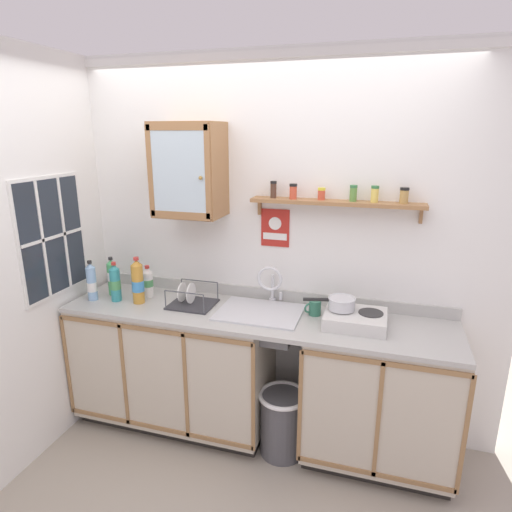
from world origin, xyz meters
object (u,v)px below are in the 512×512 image
object	(u,v)px
warning_sign	(275,228)
bottle_water_blue_4	(92,283)
wall_cabinet	(189,170)
bottle_soda_green_3	(112,277)
sink	(261,317)
dish_rack	(191,301)
trash_bin	(282,422)
saucepan	(341,303)
mug	(314,308)
hot_plate_stove	(355,319)
bottle_opaque_white_0	(148,282)
bottle_juice_amber_2	(138,282)
bottle_detergent_teal_1	(115,283)

from	to	relation	value
warning_sign	bottle_water_blue_4	bearing A→B (deg)	-163.21
bottle_water_blue_4	wall_cabinet	size ratio (longest dim) A/B	0.47
bottle_soda_green_3	warning_sign	bearing A→B (deg)	11.71
sink	bottle_soda_green_3	world-z (taller)	bottle_soda_green_3
dish_rack	trash_bin	xyz separation A→B (m)	(0.69, -0.13, -0.73)
saucepan	trash_bin	xyz separation A→B (m)	(-0.32, -0.14, -0.83)
dish_rack	mug	size ratio (longest dim) A/B	2.90
sink	bottle_soda_green_3	size ratio (longest dim) A/B	1.92
bottle_water_blue_4	bottle_soda_green_3	bearing A→B (deg)	60.01
hot_plate_stove	sink	bearing A→B (deg)	177.31
saucepan	dish_rack	xyz separation A→B (m)	(-1.01, -0.01, -0.10)
bottle_opaque_white_0	wall_cabinet	bearing A→B (deg)	8.24
sink	bottle_water_blue_4	size ratio (longest dim) A/B	1.89
dish_rack	warning_sign	world-z (taller)	warning_sign
sink	hot_plate_stove	size ratio (longest dim) A/B	1.47
saucepan	mug	xyz separation A→B (m)	(-0.17, 0.06, -0.08)
bottle_soda_green_3	mug	xyz separation A→B (m)	(1.47, 0.06, -0.08)
bottle_water_blue_4	warning_sign	xyz separation A→B (m)	(1.23, 0.37, 0.39)
bottle_soda_green_3	bottle_water_blue_4	distance (m)	0.15
bottle_juice_amber_2	warning_sign	world-z (taller)	warning_sign
dish_rack	bottle_water_blue_4	bearing A→B (deg)	-171.20
bottle_juice_amber_2	wall_cabinet	xyz separation A→B (m)	(0.34, 0.17, 0.76)
saucepan	bottle_juice_amber_2	bearing A→B (deg)	-176.74
sink	bottle_water_blue_4	distance (m)	1.22
hot_plate_stove	bottle_water_blue_4	xyz separation A→B (m)	(-1.82, -0.10, 0.09)
hot_plate_stove	dish_rack	bearing A→B (deg)	179.64
wall_cabinet	mug	bearing A→B (deg)	-1.97
sink	bottle_detergent_teal_1	xyz separation A→B (m)	(-1.03, -0.10, 0.17)
sink	bottle_opaque_white_0	xyz separation A→B (m)	(-0.86, 0.04, 0.14)
bottle_soda_green_3	dish_rack	size ratio (longest dim) A/B	0.94
bottle_juice_amber_2	dish_rack	bearing A→B (deg)	9.84
sink	bottle_soda_green_3	xyz separation A→B (m)	(-1.13, 0.00, 0.17)
hot_plate_stove	dish_rack	distance (m)	1.11
bottle_water_blue_4	sink	bearing A→B (deg)	6.24
bottle_water_blue_4	wall_cabinet	distance (m)	1.06
wall_cabinet	bottle_opaque_white_0	bearing A→B (deg)	-171.76
bottle_soda_green_3	bottle_juice_amber_2	bearing A→B (deg)	-17.97
warning_sign	wall_cabinet	bearing A→B (deg)	-164.49
saucepan	bottle_soda_green_3	world-z (taller)	bottle_soda_green_3
trash_bin	bottle_juice_amber_2	bearing A→B (deg)	176.64
sink	hot_plate_stove	xyz separation A→B (m)	(0.61, -0.03, 0.08)
bottle_detergent_teal_1	bottle_water_blue_4	world-z (taller)	bottle_water_blue_4
bottle_detergent_teal_1	bottle_soda_green_3	xyz separation A→B (m)	(-0.09, 0.10, 0.00)
dish_rack	bottle_juice_amber_2	bearing A→B (deg)	-170.16
mug	warning_sign	size ratio (longest dim) A/B	0.40
mug	saucepan	bearing A→B (deg)	-20.59
bottle_soda_green_3	dish_rack	xyz separation A→B (m)	(0.63, -0.02, -0.10)
wall_cabinet	warning_sign	size ratio (longest dim) A/B	2.37
warning_sign	bottle_opaque_white_0	bearing A→B (deg)	-167.21
warning_sign	trash_bin	bearing A→B (deg)	-67.03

